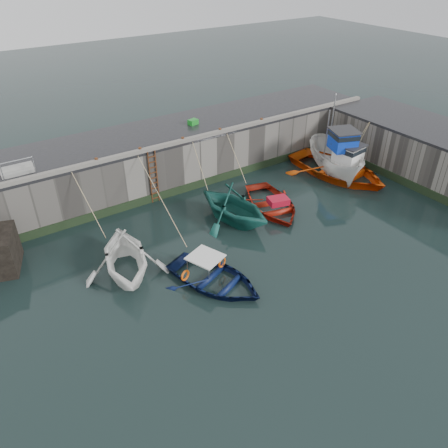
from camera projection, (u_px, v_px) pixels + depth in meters
ground at (292, 279)px, 19.97m from camera, size 120.00×120.00×0.00m
quay_back at (164, 155)px, 27.86m from camera, size 30.00×5.00×3.00m
quay_right at (441, 157)px, 27.65m from camera, size 5.00×15.00×3.00m
road_back at (162, 132)px, 27.00m from camera, size 30.00×5.00×0.16m
road_right at (448, 133)px, 26.79m from camera, size 5.00×15.00×0.16m
kerb_back at (181, 141)px, 25.26m from camera, size 30.00×0.30×0.20m
algae_back at (185, 188)px, 26.77m from camera, size 30.00×0.08×0.50m
algae_right at (411, 185)px, 27.15m from camera, size 0.08×15.00×0.50m
ladder at (154, 177)px, 25.08m from camera, size 0.51×0.08×3.20m
boat_near_white at (127, 272)px, 20.41m from camera, size 5.20×5.66×2.51m
boat_near_white_rope at (98, 233)px, 23.13m from camera, size 0.04×3.83×3.10m
boat_near_blue at (215, 283)px, 19.76m from camera, size 4.86×5.63×0.98m
boat_near_blue_rope at (161, 229)px, 23.50m from camera, size 0.04×6.30×3.10m
boat_near_blacktrim at (233, 220)px, 24.19m from camera, size 5.01×5.51×2.51m
boat_near_blacktrim_rope at (201, 195)px, 26.58m from camera, size 0.04×3.20×3.10m
boat_near_navy at (271, 208)px, 25.33m from camera, size 4.68×5.69×1.02m
boat_near_navy_rope at (237, 184)px, 27.76m from camera, size 0.04×3.26×3.10m
boat_far_white at (336, 160)px, 28.48m from camera, size 4.26×6.42×5.32m
boat_far_orange at (338, 169)px, 28.59m from camera, size 5.87×7.58×4.44m
fish_crate at (193, 122)px, 27.78m from camera, size 0.67×0.54×0.33m
railing at (17, 170)px, 21.90m from camera, size 1.60×1.05×1.00m
bollard_a at (96, 160)px, 22.98m from camera, size 0.18×0.18×0.28m
bollard_b at (140, 150)px, 24.15m from camera, size 0.18×0.18×0.28m
bollard_c at (183, 139)px, 25.40m from camera, size 0.18×0.18×0.28m
bollard_d at (220, 130)px, 26.62m from camera, size 0.18×0.18×0.28m
bollard_e at (261, 120)px, 28.11m from camera, size 0.18×0.18×0.28m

